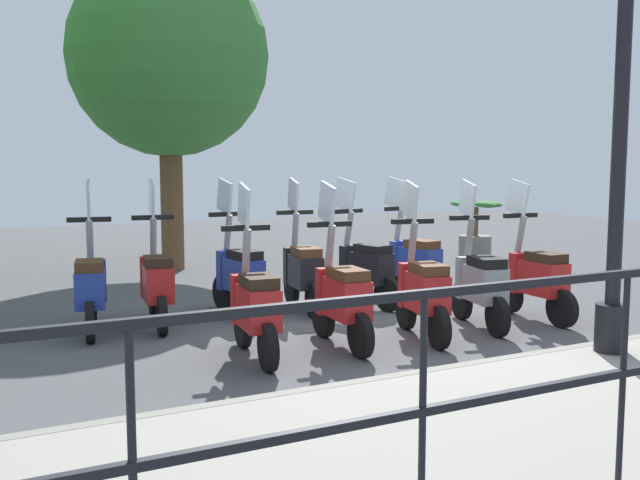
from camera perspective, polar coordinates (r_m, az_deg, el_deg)
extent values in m
plane|color=#4C4C4F|center=(7.73, 4.00, -6.61)|extent=(28.00, 28.00, 0.00)
cube|color=gray|center=(5.33, 22.44, -12.15)|extent=(2.20, 20.00, 0.15)
cube|color=gray|center=(6.03, 14.75, -9.75)|extent=(0.10, 20.00, 0.15)
cylinder|color=black|center=(3.71, 23.05, -10.53)|extent=(0.03, 0.03, 1.05)
cylinder|color=black|center=(2.96, 8.19, -14.36)|extent=(0.03, 0.03, 1.05)
cylinder|color=black|center=(6.41, 22.27, -6.52)|extent=(0.26, 0.26, 0.40)
cylinder|color=black|center=(6.28, 22.93, 9.27)|extent=(0.12, 0.12, 3.90)
cylinder|color=brown|center=(11.65, -11.76, 3.05)|extent=(0.36, 0.36, 2.20)
sphere|color=#387A33|center=(11.75, -12.01, 14.20)|extent=(3.14, 3.14, 3.14)
cylinder|color=slate|center=(12.72, 12.28, -0.66)|extent=(0.56, 0.56, 0.45)
cylinder|color=brown|center=(12.67, 12.33, 1.47)|extent=(0.10, 0.10, 0.50)
ellipsoid|color=#387A33|center=(12.85, 11.66, 2.89)|extent=(0.56, 0.16, 0.10)
ellipsoid|color=#387A33|center=(12.46, 13.09, 2.76)|extent=(0.56, 0.16, 0.10)
ellipsoid|color=#387A33|center=(12.50, 11.48, 2.81)|extent=(0.56, 0.16, 0.10)
ellipsoid|color=#387A33|center=(12.81, 13.23, 2.85)|extent=(0.56, 0.16, 0.10)
ellipsoid|color=#387A33|center=(12.68, 11.22, 2.86)|extent=(0.56, 0.16, 0.10)
ellipsoid|color=#387A33|center=(12.63, 13.51, 2.79)|extent=(0.56, 0.16, 0.10)
cylinder|color=black|center=(8.45, 14.89, -4.31)|extent=(0.40, 0.09, 0.40)
cylinder|color=black|center=(7.85, 18.79, -5.24)|extent=(0.40, 0.09, 0.40)
cube|color=#B21E1E|center=(8.04, 17.24, -2.90)|extent=(0.61, 0.30, 0.36)
cube|color=#B21E1E|center=(8.25, 15.89, -2.49)|extent=(0.13, 0.30, 0.44)
cube|color=black|center=(7.95, 17.63, -1.33)|extent=(0.41, 0.27, 0.10)
cylinder|color=gray|center=(8.25, 15.69, 0.01)|extent=(0.19, 0.08, 0.55)
cube|color=black|center=(8.22, 15.74, 1.91)|extent=(0.08, 0.44, 0.05)
cube|color=silver|center=(8.26, 15.51, 3.32)|extent=(0.39, 0.04, 0.42)
cylinder|color=black|center=(7.99, 11.26, -4.82)|extent=(0.41, 0.17, 0.40)
cylinder|color=black|center=(7.27, 14.02, -5.99)|extent=(0.41, 0.17, 0.40)
cube|color=gray|center=(7.50, 12.91, -3.41)|extent=(0.65, 0.41, 0.36)
cube|color=gray|center=(7.76, 11.95, -2.92)|extent=(0.19, 0.32, 0.44)
cube|color=black|center=(7.41, 13.19, -1.74)|extent=(0.45, 0.35, 0.10)
cylinder|color=gray|center=(7.76, 11.82, -0.27)|extent=(0.19, 0.11, 0.55)
cube|color=black|center=(7.74, 11.87, 1.76)|extent=(0.16, 0.44, 0.05)
cube|color=silver|center=(7.78, 11.71, 3.26)|extent=(0.38, 0.12, 0.42)
cylinder|color=black|center=(7.44, 6.88, -5.57)|extent=(0.41, 0.17, 0.40)
cylinder|color=black|center=(6.69, 9.48, -6.94)|extent=(0.41, 0.17, 0.40)
cube|color=#B21E1E|center=(6.93, 8.42, -4.10)|extent=(0.65, 0.40, 0.36)
cube|color=#B21E1E|center=(7.19, 7.52, -3.55)|extent=(0.18, 0.32, 0.44)
cube|color=#4C2D19|center=(6.83, 8.67, -2.30)|extent=(0.45, 0.34, 0.10)
cylinder|color=gray|center=(7.19, 7.38, -0.69)|extent=(0.19, 0.11, 0.55)
cube|color=black|center=(7.17, 7.41, 1.49)|extent=(0.15, 0.44, 0.05)
cube|color=silver|center=(7.21, 7.26, 3.12)|extent=(0.39, 0.11, 0.42)
cylinder|color=black|center=(7.05, 0.26, -6.18)|extent=(0.40, 0.11, 0.40)
cylinder|color=black|center=(6.32, 3.27, -7.65)|extent=(0.40, 0.11, 0.40)
cube|color=#B21E1E|center=(6.55, 2.00, -4.64)|extent=(0.62, 0.32, 0.36)
cube|color=#B21E1E|center=(6.80, 0.96, -4.06)|extent=(0.14, 0.31, 0.44)
cube|color=#4C2D19|center=(6.45, 2.27, -2.74)|extent=(0.42, 0.29, 0.10)
cylinder|color=gray|center=(6.80, 0.76, -1.03)|extent=(0.19, 0.08, 0.55)
cube|color=black|center=(6.77, 0.77, 1.28)|extent=(0.09, 0.44, 0.05)
cube|color=silver|center=(6.82, 0.56, 2.99)|extent=(0.39, 0.06, 0.42)
cylinder|color=black|center=(6.71, -6.20, -6.86)|extent=(0.41, 0.12, 0.40)
cylinder|color=black|center=(5.93, -4.18, -8.59)|extent=(0.41, 0.12, 0.40)
cube|color=#B21E1E|center=(6.17, -5.07, -5.33)|extent=(0.63, 0.35, 0.36)
cube|color=#B21E1E|center=(6.44, -5.76, -4.67)|extent=(0.15, 0.31, 0.44)
cube|color=black|center=(6.07, -4.91, -3.32)|extent=(0.43, 0.30, 0.10)
cylinder|color=gray|center=(6.44, -5.93, -1.47)|extent=(0.19, 0.09, 0.55)
cube|color=black|center=(6.41, -5.96, 0.97)|extent=(0.11, 0.44, 0.05)
cube|color=silver|center=(6.46, -6.12, 2.78)|extent=(0.39, 0.07, 0.42)
cylinder|color=black|center=(9.38, 5.58, -3.10)|extent=(0.41, 0.16, 0.40)
cylinder|color=black|center=(8.81, 9.31, -3.77)|extent=(0.41, 0.16, 0.40)
cube|color=navy|center=(8.99, 7.80, -1.73)|extent=(0.64, 0.39, 0.36)
cube|color=navy|center=(9.19, 6.50, -1.42)|extent=(0.18, 0.32, 0.44)
cube|color=#4C2D19|center=(8.91, 8.14, -0.32)|extent=(0.44, 0.33, 0.10)
cylinder|color=gray|center=(9.19, 6.27, 0.81)|extent=(0.19, 0.10, 0.55)
cube|color=black|center=(9.17, 6.29, 2.52)|extent=(0.14, 0.44, 0.05)
cube|color=silver|center=(9.20, 6.04, 3.79)|extent=(0.39, 0.10, 0.42)
cylinder|color=black|center=(8.84, 1.57, -3.65)|extent=(0.41, 0.18, 0.40)
cylinder|color=black|center=(8.26, 5.50, -4.37)|extent=(0.41, 0.18, 0.40)
cube|color=black|center=(8.44, 3.89, -2.20)|extent=(0.65, 0.42, 0.36)
cube|color=black|center=(8.65, 2.53, -1.86)|extent=(0.19, 0.32, 0.44)
cube|color=black|center=(8.37, 4.24, -0.70)|extent=(0.45, 0.35, 0.10)
cylinder|color=gray|center=(8.65, 2.26, 0.51)|extent=(0.19, 0.11, 0.55)
cube|color=black|center=(8.62, 2.27, 2.33)|extent=(0.17, 0.44, 0.05)
cube|color=silver|center=(8.66, 2.00, 3.67)|extent=(0.38, 0.12, 0.42)
cylinder|color=black|center=(8.67, -2.29, -3.85)|extent=(0.41, 0.13, 0.40)
cylinder|color=black|center=(7.89, -0.52, -4.84)|extent=(0.41, 0.13, 0.40)
cube|color=black|center=(8.15, -1.27, -2.49)|extent=(0.63, 0.36, 0.36)
cube|color=black|center=(8.42, -1.88, -2.08)|extent=(0.16, 0.31, 0.44)
cube|color=#4C2D19|center=(8.05, -1.12, -0.95)|extent=(0.43, 0.31, 0.10)
cylinder|color=gray|center=(8.44, -2.01, 0.37)|extent=(0.19, 0.09, 0.55)
cube|color=black|center=(8.41, -2.02, 2.23)|extent=(0.12, 0.44, 0.05)
cube|color=silver|center=(8.46, -2.15, 3.61)|extent=(0.39, 0.08, 0.42)
cylinder|color=black|center=(8.43, -7.79, -4.19)|extent=(0.41, 0.12, 0.40)
cylinder|color=black|center=(7.70, -5.11, -5.15)|extent=(0.41, 0.12, 0.40)
cube|color=navy|center=(7.94, -6.26, -2.77)|extent=(0.63, 0.34, 0.36)
cube|color=navy|center=(8.19, -7.19, -2.36)|extent=(0.15, 0.31, 0.44)
cube|color=black|center=(7.84, -6.05, -1.17)|extent=(0.43, 0.30, 0.10)
cylinder|color=gray|center=(8.20, -7.41, 0.15)|extent=(0.19, 0.09, 0.55)
cube|color=black|center=(8.17, -7.43, 2.07)|extent=(0.11, 0.44, 0.05)
cube|color=silver|center=(8.22, -7.64, 3.48)|extent=(0.39, 0.07, 0.42)
cylinder|color=black|center=(8.08, -13.18, -4.74)|extent=(0.41, 0.14, 0.40)
cylinder|color=black|center=(7.27, -12.54, -5.94)|extent=(0.41, 0.14, 0.40)
cube|color=#B21E1E|center=(7.54, -12.86, -3.35)|extent=(0.63, 0.36, 0.36)
cube|color=#B21E1E|center=(7.83, -13.08, -2.87)|extent=(0.16, 0.31, 0.44)
cube|color=black|center=(7.44, -12.85, -1.69)|extent=(0.43, 0.31, 0.10)
cylinder|color=gray|center=(7.84, -13.19, -0.24)|extent=(0.19, 0.10, 0.55)
cube|color=black|center=(7.81, -13.24, 1.77)|extent=(0.12, 0.44, 0.05)
cube|color=silver|center=(7.86, -13.32, 3.25)|extent=(0.39, 0.09, 0.42)
cylinder|color=black|center=(7.97, -17.73, -5.03)|extent=(0.41, 0.15, 0.40)
cylinder|color=black|center=(7.16, -17.90, -6.29)|extent=(0.41, 0.15, 0.40)
cube|color=navy|center=(7.43, -17.90, -3.64)|extent=(0.64, 0.39, 0.36)
cube|color=navy|center=(7.71, -17.84, -3.14)|extent=(0.17, 0.32, 0.44)
cube|color=#4C2D19|center=(7.33, -17.98, -1.96)|extent=(0.44, 0.33, 0.10)
cylinder|color=gray|center=(7.73, -17.92, -0.47)|extent=(0.19, 0.10, 0.55)
cube|color=black|center=(7.70, -17.99, 1.57)|extent=(0.14, 0.44, 0.05)
cube|color=silver|center=(7.75, -18.02, 3.07)|extent=(0.39, 0.10, 0.42)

